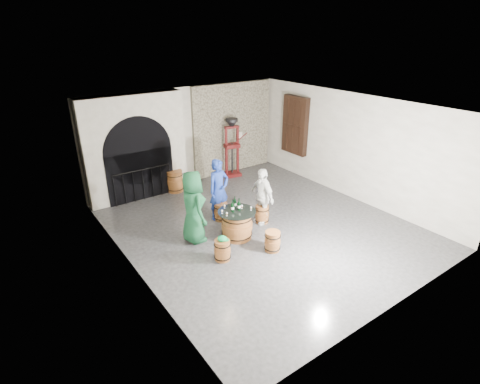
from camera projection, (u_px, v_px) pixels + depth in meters
ground at (260, 226)px, 10.15m from camera, size 8.00×8.00×0.00m
wall_back at (187, 136)px, 12.48m from camera, size 8.00×0.00×8.00m
wall_front at (404, 236)px, 6.52m from camera, size 8.00×0.00×8.00m
wall_left at (128, 205)px, 7.65m from camera, size 0.00×8.00×8.00m
wall_right at (352, 147)px, 11.36m from camera, size 0.00×8.00×8.00m
ceiling at (263, 107)px, 8.85m from camera, size 8.00×8.00×0.00m
stone_facing_panel at (233, 129)px, 13.39m from camera, size 3.20×0.12×3.18m
arched_opening at (135, 148)px, 11.29m from camera, size 3.10×0.60×3.19m
shuttered_window at (295, 125)px, 13.00m from camera, size 0.23×1.10×2.00m
barrel_table at (237, 224)px, 9.46m from camera, size 0.96×0.96×0.74m
barrel_stool_left at (195, 231)px, 9.38m from camera, size 0.40×0.40×0.50m
barrel_stool_far at (221, 211)px, 10.37m from camera, size 0.40×0.40×0.50m
barrel_stool_right at (262, 214)px, 10.24m from camera, size 0.40×0.40×0.50m
barrel_stool_near_right at (272, 241)px, 8.94m from camera, size 0.40×0.40×0.50m
barrel_stool_near_left at (222, 250)px, 8.59m from camera, size 0.40×0.40×0.50m
green_cap at (222, 239)px, 8.47m from camera, size 0.26×0.21×0.12m
person_green at (193, 207)px, 9.11m from camera, size 0.65×0.94×1.85m
person_blue at (219, 190)px, 10.22m from camera, size 0.66×0.46×1.73m
person_white at (262, 196)px, 10.01m from camera, size 0.42×0.94×1.58m
wine_bottle_left at (233, 207)px, 9.23m from camera, size 0.08×0.08×0.32m
wine_bottle_center at (239, 205)px, 9.31m from camera, size 0.08×0.08×0.32m
wine_bottle_right at (235, 203)px, 9.42m from camera, size 0.08×0.08×0.32m
tasting_glass_a at (227, 214)px, 9.06m from camera, size 0.05×0.05×0.10m
tasting_glass_b at (242, 207)px, 9.42m from camera, size 0.05×0.05×0.10m
tasting_glass_c at (224, 207)px, 9.44m from camera, size 0.05×0.05×0.10m
tasting_glass_d at (239, 203)px, 9.62m from camera, size 0.05×0.05×0.10m
tasting_glass_e at (251, 208)px, 9.34m from camera, size 0.05×0.05×0.10m
tasting_glass_f at (222, 212)px, 9.17m from camera, size 0.05×0.05×0.10m
side_barrel at (175, 181)px, 12.13m from camera, size 0.54×0.54×0.71m
corking_press at (232, 143)px, 13.08m from camera, size 0.87×0.56×2.08m
control_box at (240, 135)px, 13.56m from camera, size 0.18×0.10×0.22m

